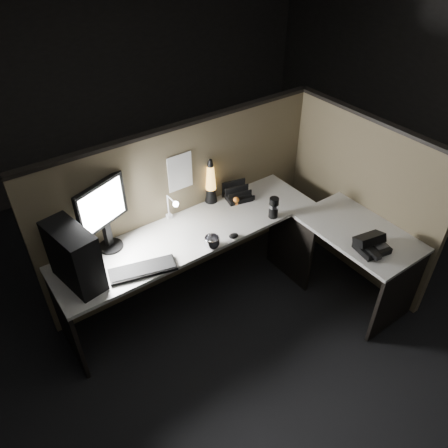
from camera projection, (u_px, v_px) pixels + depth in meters
floor at (247, 328)px, 3.73m from camera, size 6.00×6.00×0.00m
room_shell at (255, 162)px, 2.74m from camera, size 6.00×6.00×6.00m
partition_back at (185, 205)px, 3.87m from camera, size 2.66×0.06×1.50m
partition_right at (359, 199)px, 3.94m from camera, size 0.06×1.66×1.50m
desk at (247, 253)px, 3.62m from camera, size 2.60×1.60×0.73m
pc_tower at (74, 256)px, 3.02m from camera, size 0.28×0.47×0.47m
monitor at (103, 210)px, 3.24m from camera, size 0.44×0.21×0.58m
keyboard at (143, 270)px, 3.23m from camera, size 0.52×0.29×0.02m
mouse at (234, 236)px, 3.54m from camera, size 0.09×0.07×0.03m
clip_lamp at (172, 208)px, 3.63m from camera, size 0.05×0.19×0.24m
organizer at (237, 194)px, 3.97m from camera, size 0.27×0.25×0.17m
lava_lamp at (211, 184)px, 3.85m from camera, size 0.11×0.11×0.42m
travel_mug at (274, 208)px, 3.71m from camera, size 0.08×0.08×0.19m
steel_mug at (212, 242)px, 3.42m from camera, size 0.14×0.14×0.10m
figurine at (236, 200)px, 3.88m from camera, size 0.06×0.06×0.06m
pinned_paper at (180, 172)px, 3.59m from camera, size 0.23×0.00×0.33m
desk_phone at (371, 244)px, 3.39m from camera, size 0.26×0.27×0.14m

